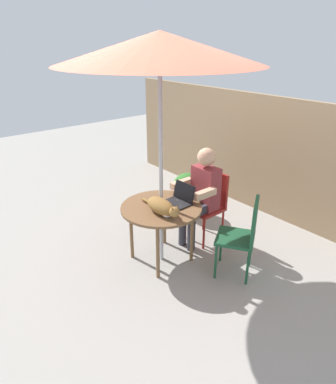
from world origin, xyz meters
TOP-DOWN VIEW (x-y plane):
  - ground_plane at (0.00, 0.00)m, footprint 14.00×14.00m
  - fence_back at (0.00, 1.99)m, footprint 5.82×0.08m
  - patio_table at (0.00, 0.00)m, footprint 0.91×0.91m
  - patio_umbrella at (0.00, 0.00)m, footprint 2.01×2.01m
  - chair_occupied at (0.00, 0.79)m, footprint 0.40×0.40m
  - chair_empty at (0.78, 0.50)m, footprint 0.55×0.55m
  - person_seated at (0.00, 0.63)m, footprint 0.48×0.48m
  - laptop at (0.05, 0.25)m, footprint 0.31×0.26m
  - cat at (0.15, -0.10)m, footprint 0.65×0.19m
  - potted_plant_near_fence at (-0.67, 1.03)m, footprint 0.42×0.42m

SIDE VIEW (x-z plane):
  - ground_plane at x=0.00m, z-range 0.00..0.00m
  - potted_plant_near_fence at x=-0.67m, z-range 0.02..0.65m
  - chair_occupied at x=0.00m, z-range 0.08..0.99m
  - chair_empty at x=0.78m, z-range 0.08..0.99m
  - patio_table at x=0.00m, z-range 0.28..0.98m
  - person_seated at x=0.00m, z-range 0.08..1.33m
  - laptop at x=0.05m, z-range 0.66..0.87m
  - cat at x=0.15m, z-range 0.70..0.87m
  - fence_back at x=0.00m, z-range 0.00..1.72m
  - patio_umbrella at x=0.00m, z-range 1.09..3.59m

